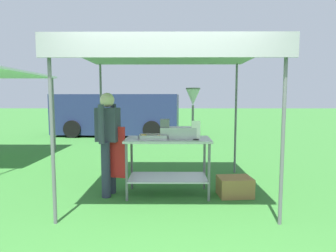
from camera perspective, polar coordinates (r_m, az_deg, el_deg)
ground_plane at (r=9.19m, az=0.03°, el=-3.96°), size 70.00×70.00×0.00m
stall_canopy at (r=4.51m, az=-0.01°, el=14.01°), size 2.93×2.61×2.26m
donut_cart at (r=4.45m, az=-0.02°, el=-5.56°), size 1.32×0.67×0.90m
donut_tray at (r=4.32m, az=-2.73°, el=-2.30°), size 0.45×0.27×0.07m
donut_fryer at (r=4.36m, az=2.69°, el=0.74°), size 0.61×0.28×0.78m
menu_sign at (r=4.25m, az=5.67°, el=-1.14°), size 0.13×0.05×0.29m
vendor at (r=4.49m, az=-11.95°, el=-2.47°), size 0.47×0.54×1.61m
supply_crate at (r=4.64m, az=13.33°, el=-11.80°), size 0.54×0.42×0.30m
van_navy at (r=11.95m, az=-10.07°, el=2.39°), size 5.14×2.35×1.69m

